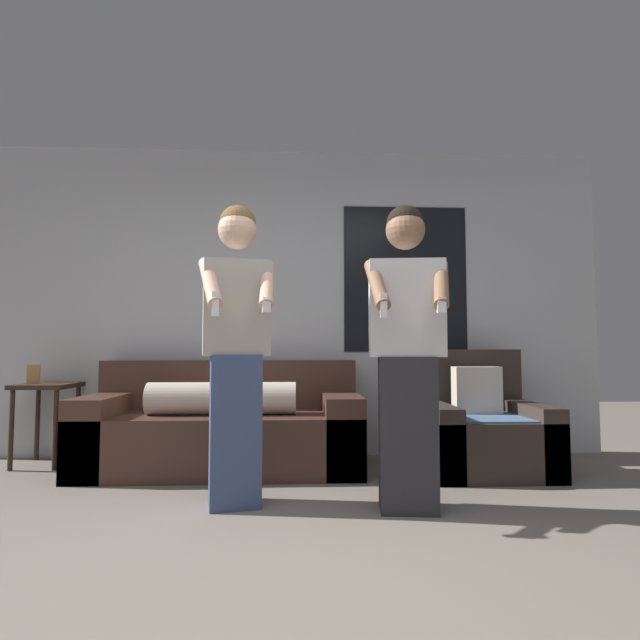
# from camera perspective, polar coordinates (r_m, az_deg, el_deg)

# --- Properties ---
(ground_plane) EXTENTS (14.00, 14.00, 0.00)m
(ground_plane) POSITION_cam_1_polar(r_m,az_deg,el_deg) (1.99, -4.54, -30.57)
(ground_plane) COLOR slate
(wall_back) EXTENTS (5.52, 0.07, 2.70)m
(wall_back) POSITION_cam_1_polar(r_m,az_deg,el_deg) (4.44, -3.04, 2.24)
(wall_back) COLOR silver
(wall_back) RESTS_ON ground_plane
(couch) EXTENTS (2.08, 0.88, 0.83)m
(couch) POSITION_cam_1_polar(r_m,az_deg,el_deg) (4.02, -10.84, -12.10)
(couch) COLOR #472D23
(couch) RESTS_ON ground_plane
(armchair) EXTENTS (0.89, 0.92, 0.92)m
(armchair) POSITION_cam_1_polar(r_m,az_deg,el_deg) (4.13, 17.62, -11.82)
(armchair) COLOR #332823
(armchair) RESTS_ON ground_plane
(side_table) EXTENTS (0.41, 0.46, 0.80)m
(side_table) POSITION_cam_1_polar(r_m,az_deg,el_deg) (4.60, -28.77, -7.81)
(side_table) COLOR #332319
(side_table) RESTS_ON ground_plane
(person_left) EXTENTS (0.46, 0.53, 1.78)m
(person_left) POSITION_cam_1_polar(r_m,az_deg,el_deg) (3.00, -9.56, -3.04)
(person_left) COLOR #384770
(person_left) RESTS_ON ground_plane
(person_right) EXTENTS (0.49, 0.49, 1.76)m
(person_right) POSITION_cam_1_polar(r_m,az_deg,el_deg) (2.93, 9.88, -3.51)
(person_right) COLOR #28282D
(person_right) RESTS_ON ground_plane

